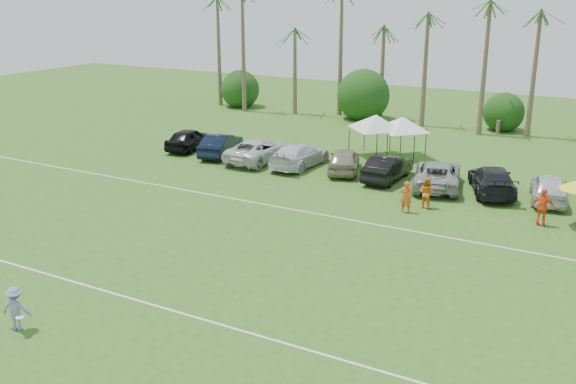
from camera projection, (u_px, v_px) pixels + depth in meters
The scene contains 28 objects.
ground at pixel (100, 324), 22.59m from camera, with size 120.00×120.00×0.00m, color #335D1C.
field_lines at pixel (227, 247), 29.27m from camera, with size 80.00×12.10×0.01m.
palm_tree_0 at pixel (209, 29), 62.11m from camera, with size 2.40×2.40×8.90m.
palm_tree_1 at pixel (252, 20), 59.56m from camera, with size 2.40×2.40×9.90m.
palm_tree_2 at pixel (300, 12), 57.01m from camera, with size 2.40×2.40×10.90m.
palm_tree_3 at pixel (341, 2), 54.92m from camera, with size 2.40×2.40×11.90m.
palm_tree_4 at pixel (384, 35), 53.88m from camera, with size 2.40×2.40×8.90m.
palm_tree_5 at pixel (431, 26), 51.78m from camera, with size 2.40×2.40×9.90m.
palm_tree_6 at pixel (483, 16), 49.69m from camera, with size 2.40×2.40×10.90m.
palm_tree_7 at pixel (538, 5), 47.60m from camera, with size 2.40×2.40×11.90m.
bush_tree_0 at pixel (242, 88), 63.31m from camera, with size 4.00×4.00×4.00m.
bush_tree_1 at pixel (364, 99), 57.36m from camera, with size 4.00×4.00×4.00m.
bush_tree_2 at pixel (502, 110), 51.87m from camera, with size 4.00×4.00×4.00m.
sideline_player_a at pixel (406, 197), 33.53m from camera, with size 0.62×0.41×1.71m, color #D95518.
sideline_player_b at pixel (427, 193), 34.23m from camera, with size 0.82×0.64×1.69m, color orange.
sideline_player_c at pixel (543, 207), 31.61m from camera, with size 1.12×0.47×1.91m, color #FC561C.
canopy_tent_left at pixel (376, 115), 43.99m from camera, with size 4.27×4.27×3.46m.
canopy_tent_right at pixel (403, 117), 43.89m from camera, with size 4.09×4.09×3.31m.
frisbee_player at pixel (16, 308), 22.00m from camera, with size 1.18×0.90×1.60m.
parked_car_0 at pixel (189, 139), 46.64m from camera, with size 1.85×4.60×1.57m, color black.
parked_car_1 at pixel (221, 145), 44.90m from camera, with size 1.66×4.76×1.57m, color black.
parked_car_2 at pixel (258, 150), 43.39m from camera, with size 2.60×5.64×1.57m, color silver.
parked_car_3 at pixel (300, 155), 42.15m from camera, with size 2.20×5.40×1.57m, color silver.
parked_car_4 at pixel (344, 160), 40.95m from camera, with size 1.85×4.60×1.57m, color gray.
parked_car_5 at pixel (388, 168), 39.22m from camera, with size 1.66×4.76×1.57m, color black.
parked_car_6 at pixel (437, 174), 37.82m from camera, with size 2.60×5.64×1.57m, color #9A9A9B.
parked_car_7 at pixel (492, 180), 36.71m from camera, with size 2.20×5.40×1.57m, color black.
parked_car_8 at pixel (549, 188), 35.28m from camera, with size 1.85×4.60×1.57m, color silver.
Camera 1 is at (15.48, -14.43, 11.32)m, focal length 40.00 mm.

